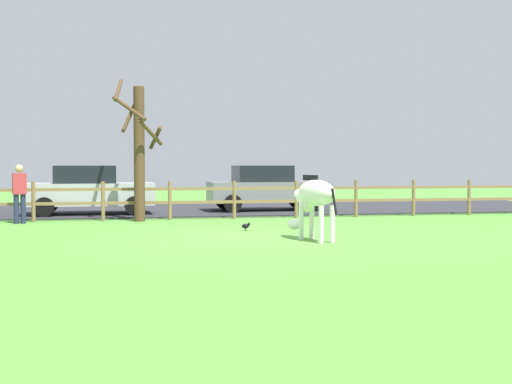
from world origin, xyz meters
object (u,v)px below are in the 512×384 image
at_px(parked_car_silver, 89,189).
at_px(visitor_near_fence, 20,191).
at_px(parked_car_grey, 265,188).
at_px(crow_on_grass, 246,226).
at_px(zebra, 314,198).
at_px(bare_tree, 139,148).

relative_size(parked_car_silver, visitor_near_fence, 2.48).
height_order(parked_car_silver, parked_car_grey, same).
xyz_separation_m(crow_on_grass, parked_car_silver, (-4.11, 5.67, 0.72)).
relative_size(parked_car_silver, parked_car_grey, 1.01).
height_order(zebra, parked_car_grey, parked_car_grey).
bearing_deg(bare_tree, parked_car_silver, 122.50).
relative_size(parked_car_grey, visitor_near_fence, 2.47).
xyz_separation_m(zebra, crow_on_grass, (-1.10, 2.26, -0.80)).
bearing_deg(visitor_near_fence, parked_car_grey, 22.46).
relative_size(bare_tree, crow_on_grass, 19.38).
bearing_deg(zebra, bare_tree, 123.62).
bearing_deg(parked_car_silver, parked_car_grey, 6.00).
xyz_separation_m(crow_on_grass, visitor_near_fence, (-5.82, 3.14, 0.78)).
distance_m(parked_car_grey, visitor_near_fence, 8.25).
relative_size(crow_on_grass, parked_car_silver, 0.05).
height_order(bare_tree, visitor_near_fence, bare_tree).
bearing_deg(parked_car_grey, zebra, -94.73).
bearing_deg(zebra, parked_car_silver, 123.28).
relative_size(bare_tree, parked_car_silver, 1.02).
height_order(zebra, visitor_near_fence, visitor_near_fence).
relative_size(crow_on_grass, visitor_near_fence, 0.13).
distance_m(parked_car_silver, parked_car_grey, 5.95).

